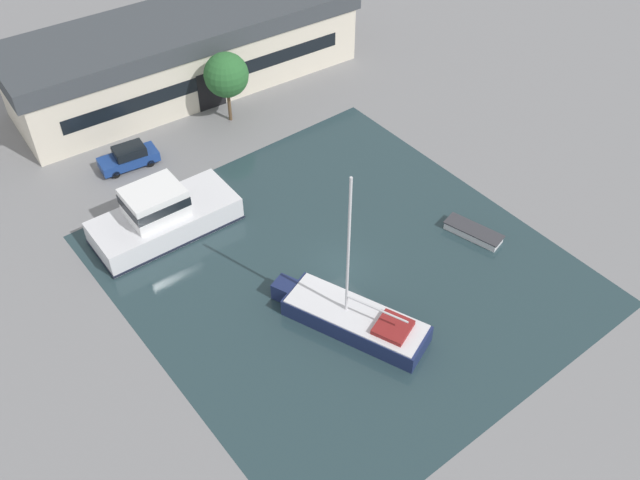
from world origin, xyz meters
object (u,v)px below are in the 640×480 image
(parked_car, at_px, (129,157))
(motor_cruiser, at_px, (163,216))
(warehouse_building, at_px, (186,52))
(small_dinghy, at_px, (473,232))
(quay_tree_near_building, at_px, (226,75))
(sailboat_moored, at_px, (353,318))

(parked_car, bearing_deg, motor_cruiser, 176.74)
(warehouse_building, relative_size, parked_car, 6.72)
(parked_car, distance_m, small_dinghy, 25.42)
(parked_car, distance_m, motor_cruiser, 8.03)
(warehouse_building, xyz_separation_m, quay_tree_near_building, (-0.15, -6.60, 0.94))
(sailboat_moored, bearing_deg, motor_cruiser, 86.46)
(warehouse_building, distance_m, quay_tree_near_building, 6.67)
(parked_car, xyz_separation_m, motor_cruiser, (-1.47, -7.87, 0.51))
(warehouse_building, height_order, sailboat_moored, sailboat_moored)
(quay_tree_near_building, distance_m, motor_cruiser, 13.85)
(parked_car, distance_m, sailboat_moored, 22.14)
(quay_tree_near_building, distance_m, small_dinghy, 22.42)
(quay_tree_near_building, bearing_deg, warehouse_building, 88.69)
(warehouse_building, relative_size, quay_tree_near_building, 5.17)
(warehouse_building, xyz_separation_m, small_dinghy, (5.10, -28.07, -2.82))
(quay_tree_near_building, relative_size, motor_cruiser, 0.59)
(motor_cruiser, bearing_deg, parked_car, -9.10)
(sailboat_moored, xyz_separation_m, small_dinghy, (11.32, 1.00, -0.40))
(parked_car, relative_size, sailboat_moored, 0.41)
(warehouse_building, distance_m, parked_car, 11.98)
(sailboat_moored, relative_size, motor_cruiser, 1.12)
(parked_car, relative_size, motor_cruiser, 0.46)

